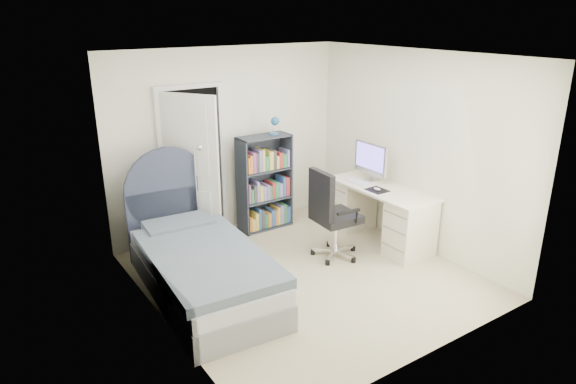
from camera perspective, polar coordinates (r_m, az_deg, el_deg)
room_shell at (r=5.59m, az=2.03°, el=2.07°), size 3.50×3.70×2.60m
door at (r=6.64m, az=-10.68°, el=2.62°), size 0.92×0.71×2.06m
bed at (r=5.72m, az=-9.75°, el=-7.92°), size 1.23×2.35×1.40m
nightstand at (r=6.67m, az=-14.45°, el=-3.88°), size 0.35×0.35×0.53m
floor_lamp at (r=6.55m, az=-9.81°, el=-1.83°), size 0.20×0.20×1.41m
bookcase at (r=7.17m, az=-2.52°, el=0.62°), size 0.74×0.32×1.58m
desk at (r=6.90m, az=10.11°, el=-2.14°), size 0.62×1.55×1.27m
office_chair at (r=6.26m, az=4.72°, el=-2.07°), size 0.59×0.61×1.14m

